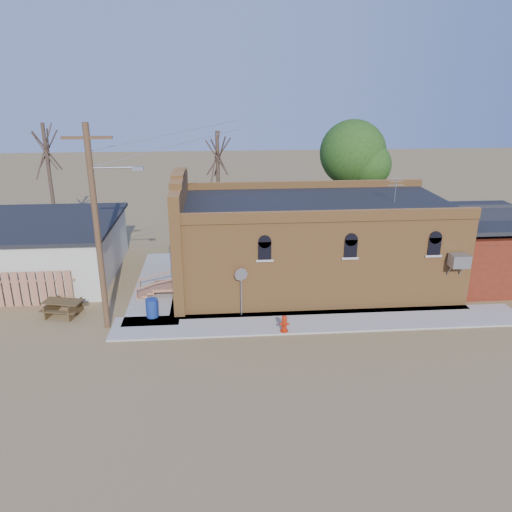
{
  "coord_description": "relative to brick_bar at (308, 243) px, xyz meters",
  "views": [
    {
      "loc": [
        -3.12,
        -19.46,
        10.58
      ],
      "look_at": [
        -1.28,
        3.52,
        2.4
      ],
      "focal_mm": 35.0,
      "sensor_mm": 36.0,
      "label": 1
    }
  ],
  "objects": [
    {
      "name": "ground",
      "position": [
        -1.64,
        -5.49,
        -2.34
      ],
      "size": [
        120.0,
        120.0,
        0.0
      ],
      "primitive_type": "plane",
      "color": "olive",
      "rests_on": "ground"
    },
    {
      "name": "wood_fence",
      "position": [
        -14.44,
        -1.69,
        -1.44
      ],
      "size": [
        5.2,
        0.1,
        1.8
      ],
      "primitive_type": null,
      "color": "#A36649",
      "rests_on": "ground"
    },
    {
      "name": "sidewalk_west",
      "position": [
        -7.94,
        0.51,
        -2.3
      ],
      "size": [
        2.6,
        10.0,
        0.08
      ],
      "primitive_type": "cube",
      "color": "#9E9991",
      "rests_on": "ground"
    },
    {
      "name": "fire_hydrant",
      "position": [
        -1.95,
        -5.5,
        -1.88
      ],
      "size": [
        0.44,
        0.43,
        0.77
      ],
      "rotation": [
        0.0,
        0.0,
        0.24
      ],
      "color": "#A41F09",
      "rests_on": "sidewalk_south"
    },
    {
      "name": "tree_bare_near",
      "position": [
        -4.64,
        7.51,
        3.62
      ],
      "size": [
        2.8,
        2.8,
        7.65
      ],
      "color": "#4D372C",
      "rests_on": "ground"
    },
    {
      "name": "brick_bar",
      "position": [
        0.0,
        0.0,
        0.0
      ],
      "size": [
        16.4,
        7.97,
        6.3
      ],
      "color": "#A76B33",
      "rests_on": "ground"
    },
    {
      "name": "tree_bare_far",
      "position": [
        -15.64,
        8.51,
        4.02
      ],
      "size": [
        2.8,
        2.8,
        8.16
      ],
      "color": "#4D372C",
      "rests_on": "ground"
    },
    {
      "name": "picnic_table",
      "position": [
        -12.14,
        -2.88,
        -1.86
      ],
      "size": [
        2.02,
        1.7,
        0.73
      ],
      "rotation": [
        0.0,
        0.0,
        -0.23
      ],
      "color": "#49361D",
      "rests_on": "ground"
    },
    {
      "name": "stop_sign",
      "position": [
        -3.75,
        -3.69,
        -0.43
      ],
      "size": [
        0.63,
        0.24,
        2.39
      ],
      "rotation": [
        0.0,
        0.0,
        -0.12
      ],
      "color": "gray",
      "rests_on": "sidewalk_south"
    },
    {
      "name": "trash_barrel",
      "position": [
        -7.91,
        -3.54,
        -1.82
      ],
      "size": [
        0.69,
        0.69,
        0.88
      ],
      "primitive_type": "cylinder",
      "rotation": [
        0.0,
        0.0,
        -0.23
      ],
      "color": "navy",
      "rests_on": "sidewalk_west"
    },
    {
      "name": "utility_pole",
      "position": [
        -9.79,
        -4.29,
        2.43
      ],
      "size": [
        3.12,
        0.26,
        9.0
      ],
      "color": "#47351C",
      "rests_on": "ground"
    },
    {
      "name": "tree_leafy",
      "position": [
        4.36,
        8.01,
        3.59
      ],
      "size": [
        4.4,
        4.4,
        8.15
      ],
      "color": "#4D372C",
      "rests_on": "ground"
    },
    {
      "name": "red_shed",
      "position": [
        9.86,
        0.01,
        -0.07
      ],
      "size": [
        5.4,
        6.4,
        4.3
      ],
      "color": "#571C0E",
      "rests_on": "ground"
    },
    {
      "name": "sidewalk_south",
      "position": [
        -0.14,
        -4.59,
        -2.3
      ],
      "size": [
        19.0,
        2.2,
        0.08
      ],
      "primitive_type": "cube",
      "color": "#9E9991",
      "rests_on": "ground"
    }
  ]
}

